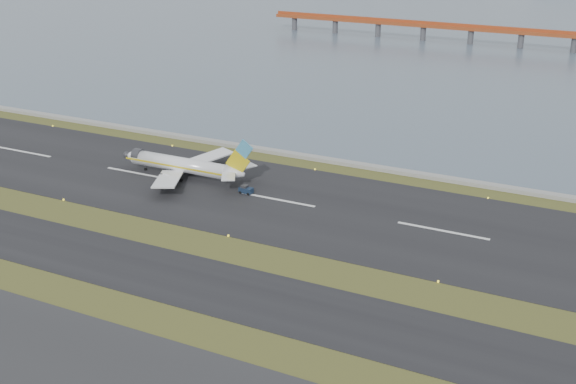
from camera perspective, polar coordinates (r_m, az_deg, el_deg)
name	(u,v)px	position (r m, az deg, el deg)	size (l,w,h in m)	color
ground	(210,251)	(147.09, -6.21, -4.67)	(1000.00, 1000.00, 0.00)	#354418
taxiway_strip	(176,277)	(138.28, -8.84, -6.63)	(1000.00, 18.00, 0.10)	black
runway_strip	(276,200)	(170.76, -0.92, -0.60)	(1000.00, 45.00, 0.10)	black
seawall	(326,160)	(196.04, 3.04, 2.56)	(1000.00, 2.50, 1.00)	gray
red_pier	(522,33)	(368.82, 17.99, 11.87)	(260.00, 5.00, 10.20)	#9F401B
airliner	(185,165)	(184.73, -8.15, 2.09)	(38.52, 32.89, 12.80)	white
pushback_tug	(246,190)	(174.31, -3.35, 0.19)	(3.40, 2.14, 2.10)	#15243A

